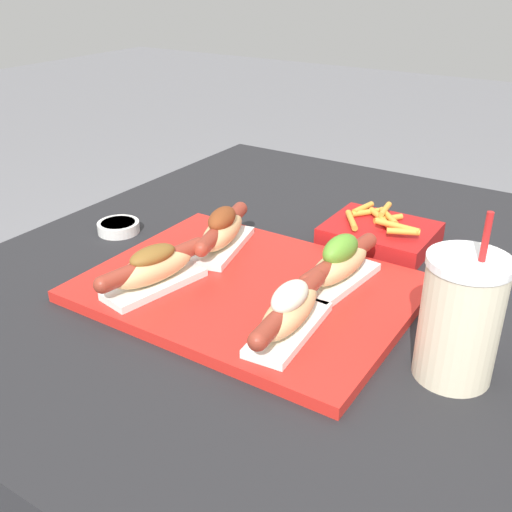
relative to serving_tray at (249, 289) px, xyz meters
name	(u,v)px	position (x,y,z in m)	size (l,w,h in m)	color
patio_table	(307,427)	(0.05, 0.12, -0.35)	(1.08, 1.15, 0.68)	#232326
serving_tray	(249,289)	(0.00, 0.00, 0.00)	(0.49, 0.37, 0.02)	red
hot_dog_0	(154,268)	(-0.12, -0.09, 0.04)	(0.09, 0.20, 0.07)	white
hot_dog_1	(289,311)	(0.12, -0.08, 0.04)	(0.07, 0.21, 0.07)	white
hot_dog_2	(222,231)	(-0.11, 0.08, 0.04)	(0.10, 0.20, 0.07)	white
hot_dog_3	(339,263)	(0.12, 0.08, 0.04)	(0.08, 0.21, 0.08)	white
sauce_bowl	(118,227)	(-0.34, 0.06, 0.00)	(0.08, 0.08, 0.02)	silver
drink_cup	(460,319)	(0.33, -0.03, 0.07)	(0.10, 0.10, 0.22)	beige
fries_basket	(380,233)	(0.10, 0.29, 0.01)	(0.19, 0.16, 0.06)	#B21919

